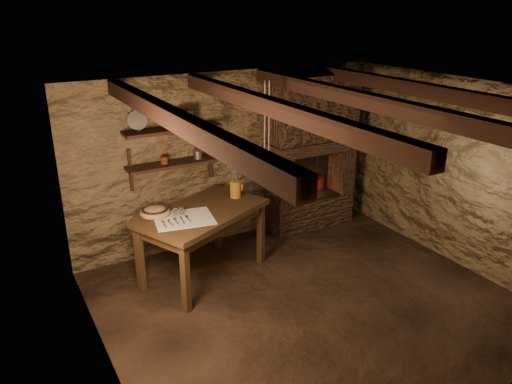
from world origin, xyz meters
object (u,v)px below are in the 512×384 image
wooden_bowl (155,213)px  red_pot (316,181)px  iron_stockpot (186,119)px  work_table (203,241)px  stoneware_jug (236,181)px

wooden_bowl → red_pot: size_ratio=0.67×
iron_stockpot → work_table: bearing=-100.5°
work_table → iron_stockpot: bearing=55.3°
work_table → stoneware_jug: 0.86m
wooden_bowl → stoneware_jug: bearing=3.7°
red_pot → wooden_bowl: bearing=-170.1°
iron_stockpot → stoneware_jug: bearing=-50.3°
work_table → iron_stockpot: iron_stockpot is taller
stoneware_jug → wooden_bowl: size_ratio=1.38×
work_table → stoneware_jug: stoneware_jug is taller
iron_stockpot → red_pot: size_ratio=0.47×
stoneware_jug → wooden_bowl: (-1.10, -0.07, -0.17)m
work_table → red_pot: (2.13, 0.59, 0.23)m
work_table → red_pot: size_ratio=3.33×
work_table → stoneware_jug: bearing=-5.4°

